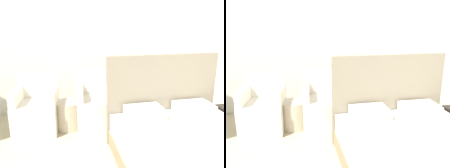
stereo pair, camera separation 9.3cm
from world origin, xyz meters
TOP-DOWN VIEW (x-y plane):
  - wall_back at (0.00, 3.86)m, footprint 10.00×0.06m
  - bed at (0.93, 1.39)m, footprint 1.63×2.13m
  - armchair_near_window_left at (-0.88, 3.04)m, footprint 0.74×0.69m
  - armchair_near_window_right at (0.09, 3.04)m, footprint 0.71×0.66m
  - side_table at (-0.40, 2.99)m, footprint 0.40×0.40m

SIDE VIEW (x-z plane):
  - side_table at x=-0.40m, z-range 0.00..0.45m
  - bed at x=0.93m, z-range -0.36..0.90m
  - armchair_near_window_left at x=-0.88m, z-range -0.14..0.75m
  - armchair_near_window_right at x=0.09m, z-range -0.14..0.75m
  - wall_back at x=0.00m, z-range 0.00..2.90m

